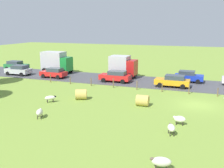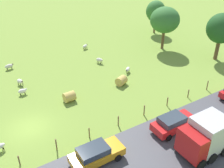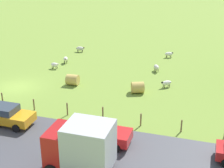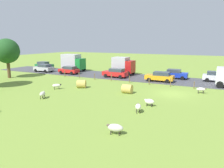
% 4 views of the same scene
% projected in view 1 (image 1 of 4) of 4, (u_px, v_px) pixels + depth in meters
% --- Properties ---
extents(ground_plane, '(160.00, 160.00, 0.00)m').
position_uv_depth(ground_plane, '(197.00, 105.00, 27.80)').
color(ground_plane, olive).
extents(road_strip, '(8.00, 80.00, 0.06)m').
position_uv_depth(road_strip, '(201.00, 86.00, 36.33)').
color(road_strip, '#47474C').
rests_on(road_strip, ground_plane).
extents(sheep_1, '(1.12, 0.84, 0.82)m').
position_uv_depth(sheep_1, '(171.00, 128.00, 20.12)').
color(sheep_1, silver).
rests_on(sheep_1, ground_plane).
extents(sheep_2, '(0.75, 1.28, 0.77)m').
position_uv_depth(sheep_2, '(161.00, 162.00, 15.27)').
color(sheep_2, beige).
rests_on(sheep_2, ground_plane).
extents(sheep_3, '(1.21, 0.94, 0.82)m').
position_uv_depth(sheep_3, '(40.00, 112.00, 23.76)').
color(sheep_3, beige).
rests_on(sheep_3, ground_plane).
extents(sheep_4, '(1.08, 1.14, 0.74)m').
position_uv_depth(sheep_4, '(50.00, 98.00, 28.58)').
color(sheep_4, silver).
rests_on(sheep_4, ground_plane).
extents(sheep_6, '(0.58, 1.07, 0.76)m').
position_uv_depth(sheep_6, '(180.00, 119.00, 22.17)').
color(sheep_6, silver).
rests_on(sheep_6, ground_plane).
extents(hay_bale_0, '(1.51, 1.56, 1.13)m').
position_uv_depth(hay_bale_0, '(81.00, 94.00, 29.77)').
color(hay_bale_0, tan).
rests_on(hay_bale_0, ground_plane).
extents(hay_bale_1, '(1.18, 1.28, 1.13)m').
position_uv_depth(hay_bale_1, '(143.00, 100.00, 27.36)').
color(hay_bale_1, tan).
rests_on(hay_bale_1, ground_plane).
extents(fence_post_0, '(0.12, 0.12, 1.02)m').
position_uv_depth(fence_post_0, '(218.00, 92.00, 30.91)').
color(fence_post_0, brown).
rests_on(fence_post_0, ground_plane).
extents(fence_post_1, '(0.12, 0.12, 1.26)m').
position_uv_depth(fence_post_1, '(189.00, 89.00, 31.97)').
color(fence_post_1, brown).
rests_on(fence_post_1, ground_plane).
extents(fence_post_2, '(0.12, 0.12, 1.07)m').
position_uv_depth(fence_post_2, '(162.00, 88.00, 33.07)').
color(fence_post_2, brown).
rests_on(fence_post_2, ground_plane).
extents(fence_post_3, '(0.12, 0.12, 1.15)m').
position_uv_depth(fence_post_3, '(137.00, 85.00, 34.15)').
color(fence_post_3, brown).
rests_on(fence_post_3, ground_plane).
extents(fence_post_4, '(0.12, 0.12, 1.24)m').
position_uv_depth(fence_post_4, '(113.00, 83.00, 35.23)').
color(fence_post_4, brown).
rests_on(fence_post_4, ground_plane).
extents(fence_post_5, '(0.12, 0.12, 1.10)m').
position_uv_depth(fence_post_5, '(91.00, 82.00, 36.33)').
color(fence_post_5, brown).
rests_on(fence_post_5, ground_plane).
extents(fence_post_6, '(0.12, 0.12, 1.04)m').
position_uv_depth(fence_post_6, '(70.00, 80.00, 37.43)').
color(fence_post_6, brown).
rests_on(fence_post_6, ground_plane).
extents(fence_post_7, '(0.12, 0.12, 1.24)m').
position_uv_depth(fence_post_7, '(50.00, 78.00, 38.49)').
color(fence_post_7, brown).
rests_on(fence_post_7, ground_plane).
extents(truck_0, '(2.66, 4.97, 3.63)m').
position_uv_depth(truck_0, '(56.00, 62.00, 45.45)').
color(truck_0, '#197F33').
rests_on(truck_0, road_strip).
extents(truck_2, '(2.79, 4.06, 3.39)m').
position_uv_depth(truck_2, '(123.00, 66.00, 41.58)').
color(truck_2, '#B21919').
rests_on(truck_2, road_strip).
extents(car_0, '(2.06, 4.53, 1.59)m').
position_uv_depth(car_0, '(173.00, 81.00, 35.43)').
color(car_0, orange).
rests_on(car_0, road_strip).
extents(car_2, '(2.07, 4.46, 1.63)m').
position_uv_depth(car_2, '(116.00, 76.00, 38.54)').
color(car_2, red).
rests_on(car_2, road_strip).
extents(car_3, '(2.11, 4.35, 1.63)m').
position_uv_depth(car_3, '(16.00, 65.00, 48.90)').
color(car_3, '#237238').
rests_on(car_3, road_strip).
extents(car_4, '(2.17, 4.19, 1.62)m').
position_uv_depth(car_4, '(19.00, 70.00, 43.92)').
color(car_4, '#B7B7BC').
rests_on(car_4, road_strip).
extents(car_5, '(1.96, 4.05, 1.55)m').
position_uv_depth(car_5, '(54.00, 73.00, 41.60)').
color(car_5, red).
rests_on(car_5, road_strip).
extents(car_6, '(2.05, 4.02, 1.62)m').
position_uv_depth(car_6, '(188.00, 76.00, 38.47)').
color(car_6, '#1933B2').
rests_on(car_6, road_strip).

